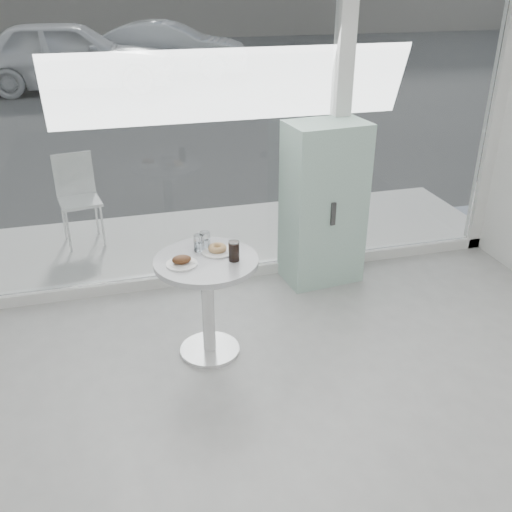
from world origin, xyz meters
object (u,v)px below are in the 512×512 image
object	(u,v)px
plate_fritter	(182,261)
water_tumbler_a	(199,244)
patio_chair	(78,193)
water_tumbler_b	(205,241)
main_table	(207,287)
plate_donut	(217,250)
car_silver	(169,49)
mint_cabinet	(323,204)
car_white	(70,55)
cola_glass	(234,251)

from	to	relation	value
plate_fritter	water_tumbler_a	world-z (taller)	water_tumbler_a
patio_chair	water_tumbler_b	distance (m)	2.23
main_table	plate_donut	size ratio (longest dim) A/B	3.45
car_silver	water_tumbler_b	distance (m)	12.53
main_table	car_silver	xyz separation A→B (m)	(1.38, 12.63, 0.14)
water_tumbler_b	water_tumbler_a	bearing A→B (deg)	-149.37
plate_fritter	plate_donut	world-z (taller)	plate_fritter
mint_cabinet	patio_chair	distance (m)	2.47
main_table	plate_donut	bearing A→B (deg)	40.60
patio_chair	car_white	size ratio (longest dim) A/B	0.19
patio_chair	main_table	bearing A→B (deg)	-77.31
main_table	water_tumbler_b	bearing A→B (deg)	81.22
water_tumbler_b	cola_glass	size ratio (longest dim) A/B	0.88
plate_donut	main_table	bearing A→B (deg)	-139.40
mint_cabinet	car_silver	bearing A→B (deg)	83.11
main_table	patio_chair	world-z (taller)	patio_chair
car_white	plate_donut	distance (m)	11.09
patio_chair	plate_fritter	world-z (taller)	patio_chair
patio_chair	water_tumbler_a	world-z (taller)	patio_chair
water_tumbler_a	cola_glass	size ratio (longest dim) A/B	0.84
plate_donut	patio_chair	bearing A→B (deg)	115.30
main_table	water_tumbler_a	xyz separation A→B (m)	(-0.02, 0.14, 0.27)
mint_cabinet	cola_glass	size ratio (longest dim) A/B	10.11
patio_chair	car_white	bearing A→B (deg)	81.78
mint_cabinet	plate_fritter	size ratio (longest dim) A/B	6.77
water_tumbler_a	water_tumbler_b	distance (m)	0.05
main_table	plate_fritter	bearing A→B (deg)	-165.96
main_table	cola_glass	world-z (taller)	cola_glass
mint_cabinet	main_table	bearing A→B (deg)	-149.77
car_silver	water_tumbler_a	distance (m)	12.57
car_silver	water_tumbler_b	xyz separation A→B (m)	(-1.35, -12.46, 0.14)
mint_cabinet	plate_donut	distance (m)	1.36
mint_cabinet	car_white	bearing A→B (deg)	96.70
car_silver	mint_cabinet	bearing A→B (deg)	-166.49
car_white	car_silver	distance (m)	2.92
main_table	plate_fritter	size ratio (longest dim) A/B	3.64
mint_cabinet	patio_chair	bearing A→B (deg)	142.19
plate_donut	mint_cabinet	bearing A→B (deg)	35.85
water_tumbler_b	cola_glass	world-z (taller)	cola_glass
water_tumbler_a	cola_glass	distance (m)	0.29
mint_cabinet	car_silver	size ratio (longest dim) A/B	0.34
patio_chair	plate_fritter	bearing A→B (deg)	-81.54
patio_chair	car_silver	world-z (taller)	car_silver
patio_chair	car_silver	distance (m)	10.69
plate_donut	water_tumbler_a	size ratio (longest dim) A/B	1.88
car_white	water_tumbler_a	size ratio (longest dim) A/B	39.51
plate_donut	water_tumbler_b	xyz separation A→B (m)	(-0.07, 0.08, 0.03)
plate_donut	water_tumbler_b	size ratio (longest dim) A/B	1.80
water_tumbler_b	cola_glass	bearing A→B (deg)	-56.66
plate_fritter	car_white	bearing A→B (deg)	94.81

